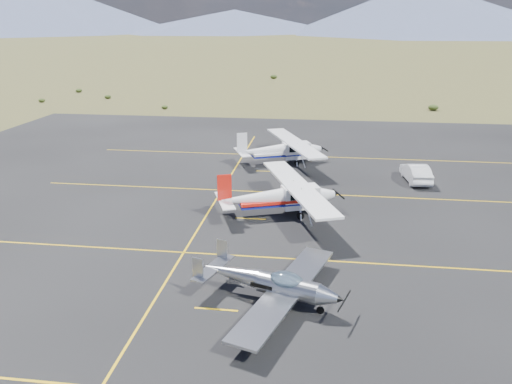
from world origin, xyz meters
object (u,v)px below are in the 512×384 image
(aircraft_plain, at_px, (282,149))
(aircraft_low_wing, at_px, (272,283))
(aircraft_cessna, at_px, (280,196))
(sedan, at_px, (416,173))

(aircraft_plain, bearing_deg, aircraft_low_wing, -108.47)
(aircraft_cessna, distance_m, aircraft_plain, 12.75)
(aircraft_cessna, height_order, sedan, aircraft_cessna)
(aircraft_low_wing, height_order, aircraft_plain, aircraft_plain)
(aircraft_plain, bearing_deg, sedan, -41.73)
(aircraft_cessna, xyz_separation_m, sedan, (10.27, 8.74, -0.61))
(aircraft_cessna, xyz_separation_m, aircraft_plain, (-0.93, 12.72, -0.01))
(aircraft_cessna, relative_size, sedan, 2.64)
(aircraft_plain, xyz_separation_m, sedan, (11.20, -3.98, -0.59))
(aircraft_cessna, height_order, aircraft_plain, aircraft_cessna)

